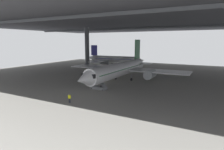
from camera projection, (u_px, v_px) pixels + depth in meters
name	position (u px, v px, depth m)	size (l,w,h in m)	color
ground_plane	(114.00, 83.00, 52.65)	(110.00, 110.00, 0.00)	gray
hangar_structure	(134.00, 22.00, 61.68)	(121.00, 99.00, 18.01)	#4C4F54
airplane_main	(120.00, 69.00, 53.85)	(35.98, 37.48, 11.73)	white
boarding_stairs	(98.00, 86.00, 45.57)	(4.25, 1.52, 4.71)	slate
crew_worker_near_nose	(69.00, 98.00, 35.25)	(0.51, 0.35, 1.69)	#232838
crew_worker_by_stairs	(102.00, 84.00, 46.93)	(0.27, 0.55, 1.63)	#232838
airplane_distant	(113.00, 59.00, 89.91)	(29.10, 28.11, 9.43)	white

